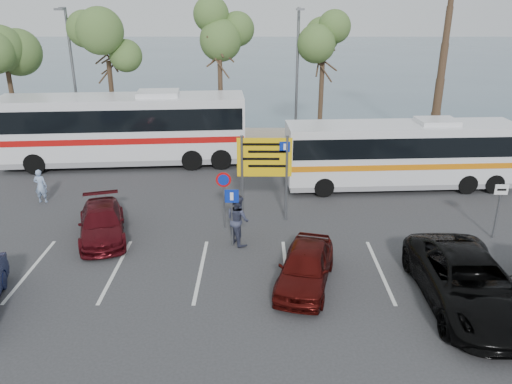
{
  "coord_description": "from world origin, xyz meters",
  "views": [
    {
      "loc": [
        0.75,
        -15.82,
        8.68
      ],
      "look_at": [
        0.66,
        3.0,
        1.29
      ],
      "focal_mm": 35.0,
      "sensor_mm": 36.0,
      "label": 1
    }
  ],
  "objects_px": {
    "direction_sign": "(265,164)",
    "pedestrian_near": "(41,186)",
    "coach_bus_left": "(125,131)",
    "car_red": "(305,266)",
    "street_lamp_right": "(297,72)",
    "coach_bus_right": "(399,157)",
    "street_lamp_left": "(73,72)",
    "pedestrian_far": "(238,220)",
    "suv_black": "(469,282)",
    "car_maroon": "(102,223)"
  },
  "relations": [
    {
      "from": "street_lamp_right",
      "to": "direction_sign",
      "type": "height_order",
      "value": "street_lamp_right"
    },
    {
      "from": "car_red",
      "to": "pedestrian_far",
      "type": "xyz_separation_m",
      "value": [
        -2.26,
        2.89,
        0.32
      ]
    },
    {
      "from": "coach_bus_right",
      "to": "pedestrian_near",
      "type": "bearing_deg",
      "value": -173.11
    },
    {
      "from": "suv_black",
      "to": "pedestrian_near",
      "type": "distance_m",
      "value": 17.9
    },
    {
      "from": "street_lamp_right",
      "to": "car_red",
      "type": "relative_size",
      "value": 2.07
    },
    {
      "from": "car_maroon",
      "to": "suv_black",
      "type": "height_order",
      "value": "suv_black"
    },
    {
      "from": "car_red",
      "to": "suv_black",
      "type": "xyz_separation_m",
      "value": [
        4.74,
        -1.12,
        0.12
      ]
    },
    {
      "from": "direction_sign",
      "to": "car_red",
      "type": "height_order",
      "value": "direction_sign"
    },
    {
      "from": "street_lamp_right",
      "to": "coach_bus_left",
      "type": "bearing_deg",
      "value": -162.37
    },
    {
      "from": "street_lamp_right",
      "to": "coach_bus_right",
      "type": "relative_size",
      "value": 0.73
    },
    {
      "from": "street_lamp_left",
      "to": "direction_sign",
      "type": "height_order",
      "value": "street_lamp_left"
    },
    {
      "from": "coach_bus_left",
      "to": "coach_bus_right",
      "type": "height_order",
      "value": "coach_bus_left"
    },
    {
      "from": "direction_sign",
      "to": "car_maroon",
      "type": "relative_size",
      "value": 0.88
    },
    {
      "from": "suv_black",
      "to": "pedestrian_far",
      "type": "distance_m",
      "value": 8.07
    },
    {
      "from": "direction_sign",
      "to": "coach_bus_right",
      "type": "distance_m",
      "value": 7.57
    },
    {
      "from": "street_lamp_left",
      "to": "car_red",
      "type": "height_order",
      "value": "street_lamp_left"
    },
    {
      "from": "coach_bus_left",
      "to": "car_red",
      "type": "xyz_separation_m",
      "value": [
        8.76,
        -12.39,
        -1.21
      ]
    },
    {
      "from": "car_red",
      "to": "pedestrian_far",
      "type": "bearing_deg",
      "value": 142.02
    },
    {
      "from": "suv_black",
      "to": "pedestrian_near",
      "type": "height_order",
      "value": "suv_black"
    },
    {
      "from": "street_lamp_right",
      "to": "car_maroon",
      "type": "relative_size",
      "value": 1.95
    },
    {
      "from": "pedestrian_near",
      "to": "suv_black",
      "type": "bearing_deg",
      "value": 154.57
    },
    {
      "from": "street_lamp_left",
      "to": "coach_bus_left",
      "type": "distance_m",
      "value": 5.37
    },
    {
      "from": "direction_sign",
      "to": "suv_black",
      "type": "distance_m",
      "value": 8.79
    },
    {
      "from": "street_lamp_left",
      "to": "car_maroon",
      "type": "height_order",
      "value": "street_lamp_left"
    },
    {
      "from": "car_red",
      "to": "suv_black",
      "type": "relative_size",
      "value": 0.69
    },
    {
      "from": "coach_bus_left",
      "to": "car_red",
      "type": "bearing_deg",
      "value": -54.75
    },
    {
      "from": "suv_black",
      "to": "pedestrian_far",
      "type": "relative_size",
      "value": 2.9
    },
    {
      "from": "direction_sign",
      "to": "coach_bus_left",
      "type": "xyz_separation_m",
      "value": [
        -7.5,
        7.3,
        -0.56
      ]
    },
    {
      "from": "street_lamp_left",
      "to": "suv_black",
      "type": "height_order",
      "value": "street_lamp_left"
    },
    {
      "from": "car_red",
      "to": "coach_bus_right",
      "type": "bearing_deg",
      "value": 73.5
    },
    {
      "from": "street_lamp_right",
      "to": "direction_sign",
      "type": "distance_m",
      "value": 10.73
    },
    {
      "from": "direction_sign",
      "to": "pedestrian_near",
      "type": "bearing_deg",
      "value": 169.78
    },
    {
      "from": "street_lamp_right",
      "to": "pedestrian_far",
      "type": "height_order",
      "value": "street_lamp_right"
    },
    {
      "from": "coach_bus_right",
      "to": "coach_bus_left",
      "type": "bearing_deg",
      "value": 165.94
    },
    {
      "from": "street_lamp_right",
      "to": "coach_bus_right",
      "type": "xyz_separation_m",
      "value": [
        4.5,
        -6.53,
        -3.04
      ]
    },
    {
      "from": "pedestrian_near",
      "to": "direction_sign",
      "type": "bearing_deg",
      "value": 170.97
    },
    {
      "from": "street_lamp_right",
      "to": "direction_sign",
      "type": "relative_size",
      "value": 2.23
    },
    {
      "from": "coach_bus_left",
      "to": "street_lamp_left",
      "type": "bearing_deg",
      "value": 139.22
    },
    {
      "from": "street_lamp_left",
      "to": "car_red",
      "type": "distance_m",
      "value": 20.08
    },
    {
      "from": "pedestrian_far",
      "to": "pedestrian_near",
      "type": "bearing_deg",
      "value": 29.84
    },
    {
      "from": "coach_bus_right",
      "to": "suv_black",
      "type": "relative_size",
      "value": 1.93
    },
    {
      "from": "suv_black",
      "to": "direction_sign",
      "type": "bearing_deg",
      "value": 133.9
    },
    {
      "from": "coach_bus_right",
      "to": "pedestrian_near",
      "type": "relative_size",
      "value": 7.02
    },
    {
      "from": "coach_bus_right",
      "to": "suv_black",
      "type": "bearing_deg",
      "value": -92.86
    },
    {
      "from": "direction_sign",
      "to": "suv_black",
      "type": "xyz_separation_m",
      "value": [
        6.0,
        -6.21,
        -1.64
      ]
    },
    {
      "from": "street_lamp_right",
      "to": "coach_bus_left",
      "type": "relative_size",
      "value": 0.61
    },
    {
      "from": "street_lamp_right",
      "to": "pedestrian_far",
      "type": "bearing_deg",
      "value": -103.48
    },
    {
      "from": "car_red",
      "to": "pedestrian_near",
      "type": "distance_m",
      "value": 13.2
    },
    {
      "from": "coach_bus_right",
      "to": "car_maroon",
      "type": "bearing_deg",
      "value": -156.68
    },
    {
      "from": "street_lamp_right",
      "to": "car_red",
      "type": "distance_m",
      "value": 15.92
    }
  ]
}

